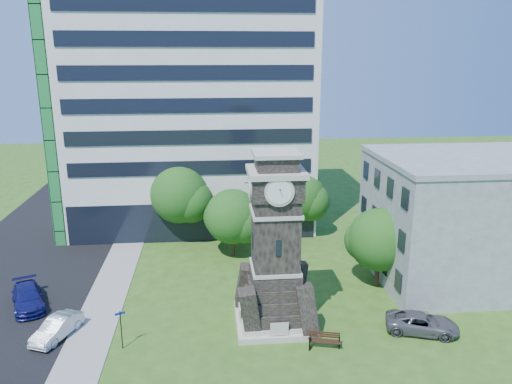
{
  "coord_description": "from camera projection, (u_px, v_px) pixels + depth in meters",
  "views": [
    {
      "loc": [
        -1.32,
        -29.19,
        18.22
      ],
      "look_at": [
        2.27,
        7.9,
        7.93
      ],
      "focal_mm": 35.0,
      "sensor_mm": 36.0,
      "label": 1
    }
  ],
  "objects": [
    {
      "name": "tree_ne",
      "position": [
        300.0,
        197.0,
        51.3
      ],
      "size": [
        5.89,
        5.36,
        6.88
      ],
      "rotation": [
        0.0,
        0.0,
        -0.08
      ],
      "color": "#332114",
      "rests_on": "ground"
    },
    {
      "name": "tree_east",
      "position": [
        380.0,
        241.0,
        39.77
      ],
      "size": [
        5.55,
        5.04,
        6.51
      ],
      "rotation": [
        0.0,
        0.0,
        -0.27
      ],
      "color": "#332114",
      "rests_on": "ground"
    },
    {
      "name": "tree_nc",
      "position": [
        233.0,
        218.0,
        45.85
      ],
      "size": [
        5.62,
        5.11,
        6.42
      ],
      "rotation": [
        0.0,
        0.0,
        0.29
      ],
      "color": "#332114",
      "rests_on": "ground"
    },
    {
      "name": "ground",
      "position": [
        233.0,
        340.0,
        32.98
      ],
      "size": [
        160.0,
        160.0,
        0.0
      ],
      "primitive_type": "plane",
      "color": "#2E5317",
      "rests_on": "ground"
    },
    {
      "name": "office_low",
      "position": [
        469.0,
        218.0,
        41.13
      ],
      "size": [
        15.2,
        12.2,
        10.4
      ],
      "color": "#A1A3A6",
      "rests_on": "ground"
    },
    {
      "name": "street_sign",
      "position": [
        121.0,
        325.0,
        31.6
      ],
      "size": [
        0.64,
        0.06,
        2.65
      ],
      "rotation": [
        0.0,
        0.0,
        0.42
      ],
      "color": "black",
      "rests_on": "ground"
    },
    {
      "name": "car_east_lot",
      "position": [
        422.0,
        323.0,
        33.74
      ],
      "size": [
        5.28,
        3.61,
        1.34
      ],
      "primitive_type": "imported",
      "rotation": [
        0.0,
        0.0,
        1.26
      ],
      "color": "#57575C",
      "rests_on": "ground"
    },
    {
      "name": "clock_tower",
      "position": [
        275.0,
        252.0,
        33.77
      ],
      "size": [
        5.4,
        5.4,
        12.22
      ],
      "color": "beige",
      "rests_on": "ground"
    },
    {
      "name": "tree_nw",
      "position": [
        180.0,
        196.0,
        49.28
      ],
      "size": [
        6.32,
        5.75,
        7.78
      ],
      "rotation": [
        0.0,
        0.0,
        0.01
      ],
      "color": "#332114",
      "rests_on": "ground"
    },
    {
      "name": "car_street_north",
      "position": [
        28.0,
        298.0,
        37.15
      ],
      "size": [
        3.88,
        5.5,
        1.48
      ],
      "primitive_type": "imported",
      "rotation": [
        0.0,
        0.0,
        0.4
      ],
      "color": "navy",
      "rests_on": "ground"
    },
    {
      "name": "office_tall",
      "position": [
        190.0,
        93.0,
        53.69
      ],
      "size": [
        26.2,
        15.11,
        28.6
      ],
      "color": "white",
      "rests_on": "ground"
    },
    {
      "name": "car_street_mid",
      "position": [
        57.0,
        328.0,
        33.14
      ],
      "size": [
        2.86,
        4.32,
        1.35
      ],
      "primitive_type": "imported",
      "rotation": [
        0.0,
        0.0,
        -0.39
      ],
      "color": "silver",
      "rests_on": "ground"
    },
    {
      "name": "sidewalk",
      "position": [
        102.0,
        309.0,
        36.89
      ],
      "size": [
        3.0,
        70.0,
        0.06
      ],
      "primitive_type": "cube",
      "color": "gray",
      "rests_on": "ground"
    },
    {
      "name": "park_bench",
      "position": [
        324.0,
        340.0,
        32.0
      ],
      "size": [
        2.05,
        0.55,
        1.06
      ],
      "rotation": [
        0.0,
        0.0,
        -0.25
      ],
      "color": "black",
      "rests_on": "ground"
    }
  ]
}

